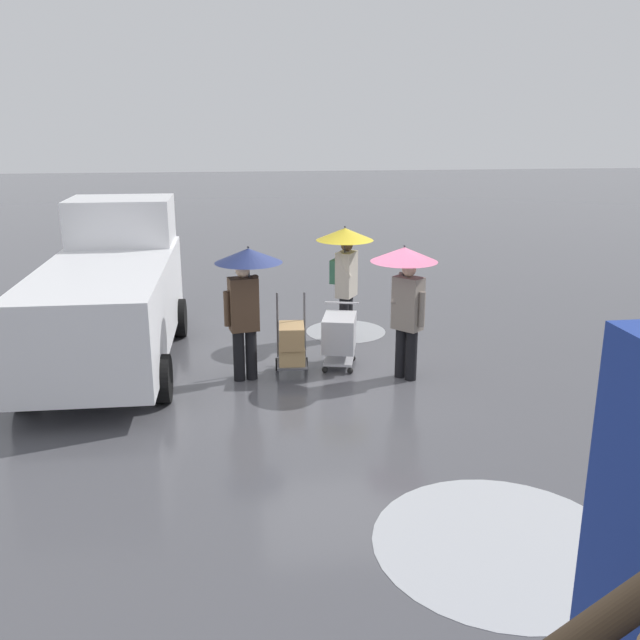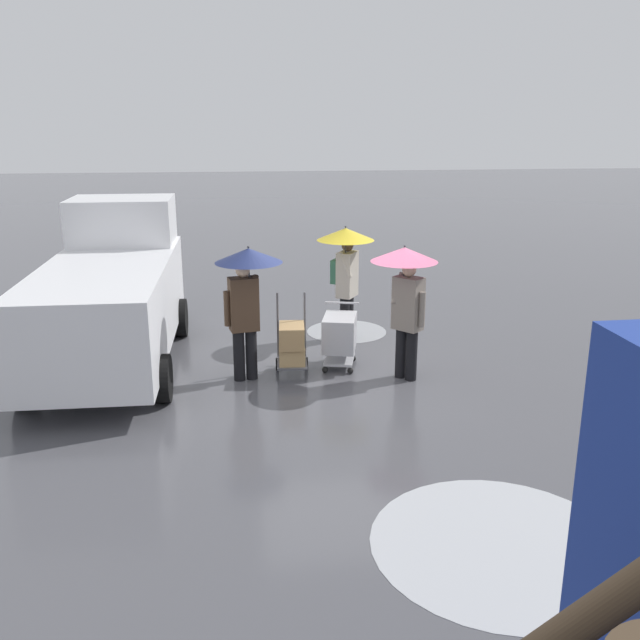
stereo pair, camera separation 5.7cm
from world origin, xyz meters
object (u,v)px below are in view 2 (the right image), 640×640
object	(u,v)px
hand_dolly_boxes	(292,345)
pedestrian_pink_side	(247,282)
pedestrian_white_side	(346,257)
cargo_van_parked_right	(111,294)
shopping_cart_vendor	(340,334)
pedestrian_black_side	(406,281)

from	to	relation	value
hand_dolly_boxes	pedestrian_pink_side	xyz separation A→B (m)	(0.69, 0.07, 1.06)
pedestrian_pink_side	pedestrian_white_side	world-z (taller)	same
cargo_van_parked_right	shopping_cart_vendor	world-z (taller)	cargo_van_parked_right
pedestrian_black_side	pedestrian_white_side	distance (m)	2.19
hand_dolly_boxes	pedestrian_pink_side	size ratio (longest dim) A/B	0.61
hand_dolly_boxes	pedestrian_black_side	bearing A→B (deg)	170.52
hand_dolly_boxes	pedestrian_pink_side	bearing A→B (deg)	5.68
cargo_van_parked_right	hand_dolly_boxes	world-z (taller)	cargo_van_parked_right
pedestrian_white_side	pedestrian_pink_side	bearing A→B (deg)	45.66
pedestrian_black_side	pedestrian_white_side	bearing A→B (deg)	-73.58
cargo_van_parked_right	shopping_cart_vendor	distance (m)	3.87
pedestrian_pink_side	pedestrian_white_side	bearing A→B (deg)	-134.34
shopping_cart_vendor	pedestrian_white_side	xyz separation A→B (m)	(-0.32, -1.49, 1.00)
cargo_van_parked_right	pedestrian_pink_side	distance (m)	2.53
shopping_cart_vendor	pedestrian_black_side	xyz separation A→B (m)	(-0.94, 0.61, 1.02)
pedestrian_pink_side	pedestrian_white_side	size ratio (longest dim) A/B	1.00
shopping_cart_vendor	cargo_van_parked_right	bearing A→B (deg)	-10.80
cargo_van_parked_right	pedestrian_pink_side	world-z (taller)	cargo_van_parked_right
hand_dolly_boxes	pedestrian_black_side	world-z (taller)	pedestrian_black_side
pedestrian_pink_side	pedestrian_black_side	bearing A→B (deg)	174.76
pedestrian_white_side	hand_dolly_boxes	bearing A→B (deg)	57.76
pedestrian_pink_side	pedestrian_black_side	xyz separation A→B (m)	(-2.45, 0.22, 0.00)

